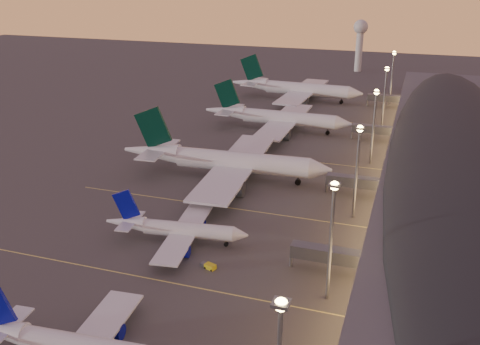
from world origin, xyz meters
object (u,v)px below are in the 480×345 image
airliner_wide_far (296,89)px  airliner_wide_near (224,161)px  airliner_narrow_north (176,229)px  radar_tower (360,37)px  airliner_narrow_south (71,345)px  airliner_wide_mid (276,118)px  baggage_tug_c (209,266)px

airliner_wide_far → airliner_wide_near: bearing=-85.3°
airliner_narrow_north → airliner_wide_near: 44.24m
radar_tower → airliner_wide_near: bearing=-94.8°
airliner_narrow_south → airliner_wide_near: (-5.08, 89.27, 2.07)m
airliner_wide_far → radar_tower: (20.15, 90.76, 16.24)m
airliner_narrow_south → airliner_wide_mid: airliner_wide_mid is taller
airliner_narrow_south → airliner_wide_far: airliner_wide_far is taller
airliner_narrow_south → airliner_narrow_north: airliner_narrow_south is taller
airliner_narrow_south → airliner_narrow_north: 45.25m
airliner_narrow_south → baggage_tug_c: (10.66, 36.06, -3.09)m
airliner_wide_mid → airliner_wide_far: 55.37m
airliner_narrow_north → airliner_wide_near: bearing=87.2°
airliner_narrow_south → airliner_wide_near: 89.43m
airliner_wide_mid → airliner_wide_far: (-4.71, 55.17, 0.49)m
radar_tower → baggage_tug_c: bearing=-90.3°
airliner_narrow_south → radar_tower: size_ratio=1.20×
airliner_wide_mid → radar_tower: size_ratio=1.92×
airliner_narrow_south → airliner_narrow_north: size_ratio=1.08×
airliner_narrow_north → airliner_wide_near: airliner_wide_near is taller
airliner_narrow_south → radar_tower: radar_tower is taller
airliner_wide_mid → baggage_tug_c: bearing=-82.0°
baggage_tug_c → airliner_narrow_south: bearing=-87.8°
radar_tower → baggage_tug_c: radar_tower is taller
airliner_wide_mid → airliner_narrow_north: bearing=-88.2°
airliner_wide_mid → baggage_tug_c: (14.08, -110.88, -4.63)m
airliner_narrow_north → airliner_wide_mid: airliner_wide_mid is taller
airliner_narrow_north → airliner_wide_near: size_ratio=0.53×
radar_tower → baggage_tug_c: size_ratio=8.04×
airliner_wide_near → airliner_wide_far: airliner_wide_near is taller
radar_tower → airliner_wide_far: bearing=-102.5°
airliner_narrow_north → airliner_wide_far: (-6.64, 156.88, 2.29)m
airliner_wide_near → radar_tower: bearing=81.7°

